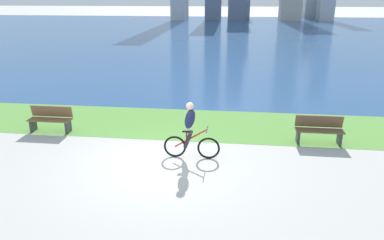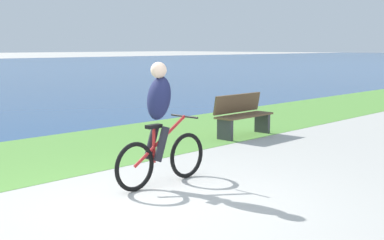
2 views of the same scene
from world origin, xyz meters
name	(u,v)px [view 2 (image 2 of 2)]	position (x,y,z in m)	size (l,w,h in m)	color
ground_plane	(144,206)	(0.00, 0.00, 0.00)	(300.00, 300.00, 0.00)	#B2AFA8
grass_strip_bayside	(2,162)	(0.00, 3.55, 0.00)	(120.00, 3.49, 0.01)	#59933D
cyclist_lead	(160,125)	(0.82, 0.57, 0.84)	(1.66, 0.52, 1.71)	black
bench_far_along_path	(242,115)	(4.79, 2.22, 0.45)	(1.50, 0.47, 0.90)	brown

